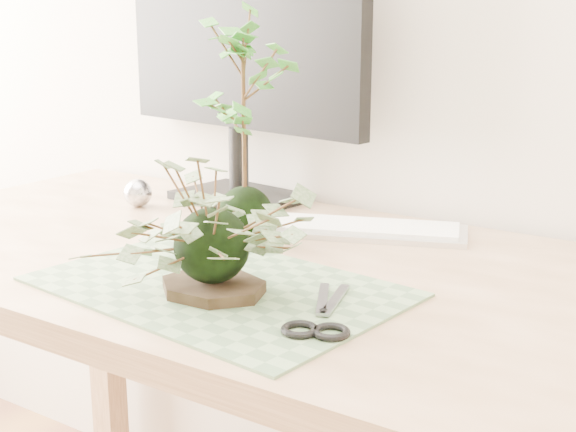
% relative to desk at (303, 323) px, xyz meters
% --- Properties ---
extents(desk, '(1.60, 0.70, 0.74)m').
position_rel_desk_xyz_m(desk, '(0.00, 0.00, 0.00)').
color(desk, tan).
rests_on(desk, ground_plane).
extents(cutting_mat, '(0.51, 0.37, 0.00)m').
position_rel_desk_xyz_m(cutting_mat, '(-0.05, -0.14, 0.09)').
color(cutting_mat, '#4E6D48').
rests_on(cutting_mat, desk).
extents(stone_dish, '(0.16, 0.16, 0.01)m').
position_rel_desk_xyz_m(stone_dish, '(-0.03, -0.17, 0.10)').
color(stone_dish, black).
rests_on(stone_dish, cutting_mat).
extents(ivy_kokedama, '(0.36, 0.36, 0.20)m').
position_rel_desk_xyz_m(ivy_kokedama, '(-0.03, -0.17, 0.20)').
color(ivy_kokedama, black).
rests_on(ivy_kokedama, stone_dish).
extents(maple_kokedama, '(0.22, 0.22, 0.38)m').
position_rel_desk_xyz_m(maple_kokedama, '(-0.15, 0.06, 0.35)').
color(maple_kokedama, black).
rests_on(maple_kokedama, desk).
extents(keyboard, '(0.42, 0.26, 0.02)m').
position_rel_desk_xyz_m(keyboard, '(-0.04, 0.19, 0.10)').
color(keyboard, silver).
rests_on(keyboard, desk).
extents(monitor, '(0.58, 0.20, 0.51)m').
position_rel_desk_xyz_m(monitor, '(-0.33, 0.29, 0.38)').
color(monitor, black).
rests_on(monitor, desk).
extents(foil_ball, '(0.05, 0.05, 0.05)m').
position_rel_desk_xyz_m(foil_ball, '(-0.46, 0.13, 0.11)').
color(foil_ball, silver).
rests_on(foil_ball, desk).
extents(scissors, '(0.09, 0.19, 0.01)m').
position_rel_desk_xyz_m(scissors, '(0.13, -0.19, 0.10)').
color(scissors, gray).
rests_on(scissors, cutting_mat).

